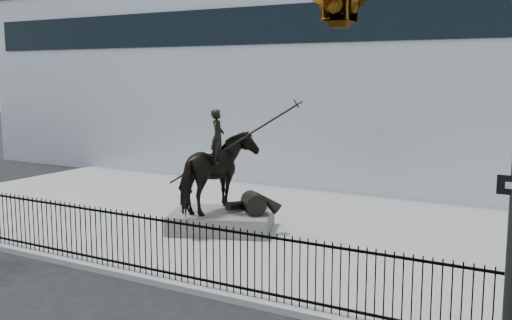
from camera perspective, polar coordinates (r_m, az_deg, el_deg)
The scene contains 7 objects.
ground at distance 13.43m, azimuth -9.68°, elevation -13.66°, with size 120.00×120.00×0.00m, color black.
plaza at distance 19.03m, azimuth 3.97°, elevation -6.72°, with size 30.00×12.00×0.15m, color #999997.
building at distance 30.61m, azimuth 14.90°, elevation 7.08°, with size 44.00×14.00×9.00m, color silver.
picket_fence at distance 14.06m, azimuth -6.48°, elevation -8.68°, with size 22.10×0.10×1.50m.
statue_plinth at distance 18.71m, azimuth -3.31°, elevation -5.82°, with size 3.08×2.12×0.58m, color #595751.
equestrian_statue at distance 18.39m, azimuth -3.17°, elevation -1.30°, with size 3.69×3.03×3.34m.
traffic_signal_right at distance 7.69m, azimuth 18.32°, elevation 6.83°, with size 2.17×6.86×7.00m.
Camera 1 is at (8.04, -9.53, 4.99)m, focal length 42.00 mm.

